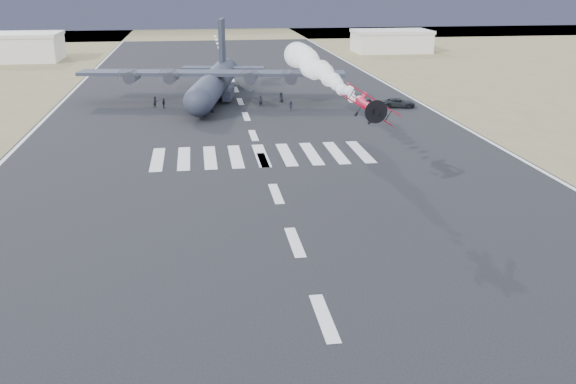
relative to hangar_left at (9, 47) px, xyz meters
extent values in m
cube|color=olive|center=(52.00, 85.00, -3.41)|extent=(500.00, 80.00, 0.00)
cube|color=slate|center=(-13.00, 115.00, 5.09)|extent=(150.00, 50.00, 17.00)
cube|color=slate|center=(52.00, 115.00, 3.09)|extent=(150.00, 50.00, 13.00)
cube|color=slate|center=(117.00, 115.00, 4.09)|extent=(150.00, 50.00, 15.00)
cube|color=slate|center=(182.00, 115.00, 5.09)|extent=(150.00, 50.00, 17.00)
cube|color=beige|center=(0.00, 0.00, -0.41)|extent=(24.00, 14.00, 6.00)
cube|color=beige|center=(0.00, 0.00, 2.89)|extent=(24.50, 14.50, 0.80)
cube|color=beige|center=(98.00, 5.00, -0.81)|extent=(20.00, 12.00, 5.20)
cube|color=beige|center=(98.00, 5.00, 2.09)|extent=(20.50, 12.50, 0.80)
cylinder|color=#AC0B1F|center=(59.76, -112.68, 5.73)|extent=(0.93, 4.62, 0.83)
sphere|color=black|center=(59.76, -112.49, 6.05)|extent=(0.64, 0.64, 0.64)
cylinder|color=black|center=(59.81, -114.89, 5.73)|extent=(0.93, 0.57, 0.92)
cylinder|color=black|center=(59.82, -115.21, 5.73)|extent=(2.03, 0.07, 2.03)
cube|color=#AC0B1F|center=(59.77, -113.04, 5.41)|extent=(4.76, 1.03, 2.99)
cube|color=#AC0B1F|center=(59.78, -113.32, 6.51)|extent=(4.92, 1.03, 3.09)
cube|color=#AC0B1F|center=(59.71, -110.56, 6.19)|extent=(0.11, 0.83, 0.92)
cube|color=#AC0B1F|center=(59.71, -110.56, 5.73)|extent=(1.86, 0.69, 0.07)
cylinder|color=black|center=(59.04, -113.43, 4.62)|extent=(0.12, 0.41, 0.41)
cylinder|color=black|center=(60.52, -113.40, 4.62)|extent=(0.12, 0.41, 0.41)
sphere|color=white|center=(59.71, -110.38, 5.73)|extent=(0.64, 0.64, 0.64)
sphere|color=white|center=(59.66, -108.17, 5.76)|extent=(0.84, 0.84, 0.84)
sphere|color=white|center=(59.61, -105.96, 5.78)|extent=(1.04, 1.04, 1.04)
sphere|color=white|center=(59.56, -103.75, 5.81)|extent=(1.23, 1.23, 1.23)
sphere|color=white|center=(59.51, -101.54, 5.84)|extent=(1.43, 1.43, 1.43)
sphere|color=white|center=(59.46, -99.33, 5.87)|extent=(1.63, 1.63, 1.63)
sphere|color=white|center=(59.41, -97.12, 5.89)|extent=(1.82, 1.82, 1.82)
sphere|color=white|center=(59.36, -94.92, 5.92)|extent=(2.02, 2.02, 2.02)
sphere|color=white|center=(59.30, -92.71, 5.95)|extent=(2.22, 2.22, 2.22)
sphere|color=white|center=(59.25, -90.50, 5.98)|extent=(2.41, 2.41, 2.41)
sphere|color=white|center=(59.20, -88.29, 6.00)|extent=(2.61, 2.61, 2.61)
sphere|color=white|center=(59.15, -86.08, 6.03)|extent=(2.80, 2.80, 2.80)
sphere|color=white|center=(59.10, -83.87, 6.06)|extent=(3.00, 3.00, 3.00)
sphere|color=white|center=(59.05, -81.67, 6.09)|extent=(3.20, 3.20, 3.20)
sphere|color=white|center=(59.00, -79.46, 6.11)|extent=(3.39, 3.39, 3.39)
sphere|color=white|center=(58.95, -77.25, 6.14)|extent=(3.59, 3.59, 3.59)
cylinder|color=#222733|center=(47.59, -60.25, -0.58)|extent=(9.51, 30.72, 4.35)
sphere|color=#222733|center=(44.97, -75.23, -0.58)|extent=(4.35, 4.35, 4.35)
cone|color=#222733|center=(50.20, -45.26, -0.58)|extent=(5.40, 7.17, 4.35)
cube|color=#222733|center=(47.40, -61.32, 1.48)|extent=(43.61, 11.97, 0.54)
cylinder|color=#222733|center=(34.46, -59.61, 0.94)|extent=(2.64, 4.40, 1.96)
cylinder|color=#3F3F44|center=(34.09, -61.75, 0.94)|extent=(3.65, 0.69, 3.69)
cylinder|color=#222733|center=(40.89, -60.73, 0.94)|extent=(2.64, 4.40, 1.96)
cylinder|color=#3F3F44|center=(40.51, -62.87, 0.94)|extent=(3.65, 0.69, 3.69)
cylinder|color=#222733|center=(53.73, -62.97, 0.94)|extent=(2.64, 4.40, 1.96)
cylinder|color=#3F3F44|center=(53.36, -65.11, 0.94)|extent=(3.65, 0.69, 3.69)
cylinder|color=#222733|center=(60.16, -64.09, 0.94)|extent=(2.64, 4.40, 1.96)
cylinder|color=#3F3F44|center=(59.78, -66.23, 0.94)|extent=(3.65, 0.69, 3.69)
cube|color=#222733|center=(49.83, -47.40, 4.85)|extent=(1.48, 4.93, 8.69)
cube|color=#222733|center=(49.92, -46.86, 0.29)|extent=(15.55, 5.83, 0.38)
cube|color=#222733|center=(45.42, -58.76, -2.21)|extent=(2.41, 6.65, 1.74)
cylinder|color=black|center=(45.42, -58.76, -2.81)|extent=(0.74, 1.27, 1.20)
cube|color=#222733|center=(50.13, -59.59, -2.21)|extent=(2.41, 6.65, 1.74)
cylinder|color=black|center=(50.13, -59.59, -2.81)|extent=(0.74, 1.27, 1.20)
cylinder|color=black|center=(45.53, -72.02, -2.92)|extent=(0.60, 1.04, 0.98)
imported|color=black|center=(76.80, -69.46, -2.70)|extent=(5.51, 3.44, 1.42)
imported|color=black|center=(44.72, -65.59, -2.49)|extent=(0.72, 0.80, 1.83)
imported|color=black|center=(46.94, -68.95, -2.51)|extent=(1.02, 0.91, 1.79)
imported|color=black|center=(59.22, -69.91, -2.62)|extent=(1.13, 0.84, 1.58)
imported|color=black|center=(39.56, -64.76, -2.62)|extent=(0.80, 1.03, 1.57)
imported|color=black|center=(58.74, -62.33, -2.61)|extent=(0.92, 0.79, 1.60)
imported|color=black|center=(46.94, -69.42, -2.52)|extent=(1.62, 1.45, 1.78)
imported|color=black|center=(54.94, -65.81, -2.51)|extent=(0.72, 0.62, 1.80)
imported|color=black|center=(38.24, -64.02, -2.53)|extent=(0.98, 0.97, 1.76)
camera|label=1|loc=(44.77, -167.46, 16.81)|focal=40.00mm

